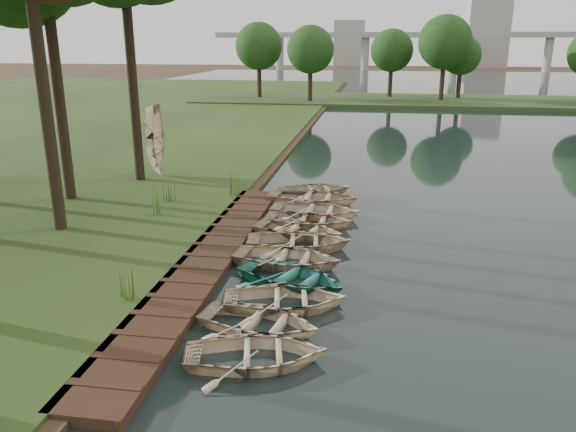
# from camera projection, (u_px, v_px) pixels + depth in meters

# --- Properties ---
(ground) EXTENTS (300.00, 300.00, 0.00)m
(ground) POSITION_uv_depth(u_px,v_px,m) (258.00, 268.00, 17.43)
(ground) COLOR #3D2F1D
(boardwalk) EXTENTS (1.60, 16.00, 0.30)m
(boardwalk) POSITION_uv_depth(u_px,v_px,m) (208.00, 260.00, 17.62)
(boardwalk) COLOR #342014
(boardwalk) RESTS_ON ground
(peninsula) EXTENTS (50.00, 14.00, 0.45)m
(peninsula) POSITION_uv_depth(u_px,v_px,m) (419.00, 101.00, 63.30)
(peninsula) COLOR #2E451F
(peninsula) RESTS_ON ground
(far_trees) EXTENTS (45.60, 5.60, 8.80)m
(far_trees) POSITION_uv_depth(u_px,v_px,m) (392.00, 44.00, 61.95)
(far_trees) COLOR black
(far_trees) RESTS_ON peninsula
(bridge) EXTENTS (95.90, 4.00, 8.60)m
(bridge) POSITION_uv_depth(u_px,v_px,m) (421.00, 39.00, 126.60)
(bridge) COLOR #A5A5A0
(bridge) RESTS_ON ground
(building_a) EXTENTS (10.00, 8.00, 18.00)m
(building_a) POSITION_uv_depth(u_px,v_px,m) (487.00, 31.00, 142.24)
(building_a) COLOR #A5A5A0
(building_a) RESTS_ON ground
(building_b) EXTENTS (8.00, 8.00, 12.00)m
(building_b) POSITION_uv_depth(u_px,v_px,m) (349.00, 43.00, 153.06)
(building_b) COLOR #A5A5A0
(building_b) RESTS_ON ground
(rowboat_0) EXTENTS (3.49, 2.80, 0.64)m
(rowboat_0) POSITION_uv_depth(u_px,v_px,m) (256.00, 351.00, 12.06)
(rowboat_0) COLOR beige
(rowboat_0) RESTS_ON water
(rowboat_1) EXTENTS (3.36, 2.69, 0.62)m
(rowboat_1) POSITION_uv_depth(u_px,v_px,m) (259.00, 319.00, 13.47)
(rowboat_1) COLOR beige
(rowboat_1) RESTS_ON water
(rowboat_2) EXTENTS (3.56, 2.80, 0.67)m
(rowboat_2) POSITION_uv_depth(u_px,v_px,m) (285.00, 296.00, 14.58)
(rowboat_2) COLOR beige
(rowboat_2) RESTS_ON water
(rowboat_3) EXTENTS (3.99, 3.52, 0.68)m
(rowboat_3) POSITION_uv_depth(u_px,v_px,m) (292.00, 275.00, 15.93)
(rowboat_3) COLOR #2E8172
(rowboat_3) RESTS_ON water
(rowboat_4) EXTENTS (3.63, 2.77, 0.70)m
(rowboat_4) POSITION_uv_depth(u_px,v_px,m) (287.00, 255.00, 17.32)
(rowboat_4) COLOR beige
(rowboat_4) RESTS_ON water
(rowboat_5) EXTENTS (3.77, 2.88, 0.73)m
(rowboat_5) POSITION_uv_depth(u_px,v_px,m) (299.00, 239.00, 18.72)
(rowboat_5) COLOR beige
(rowboat_5) RESTS_ON water
(rowboat_6) EXTENTS (3.79, 3.11, 0.68)m
(rowboat_6) POSITION_uv_depth(u_px,v_px,m) (298.00, 228.00, 19.92)
(rowboat_6) COLOR beige
(rowboat_6) RESTS_ON water
(rowboat_7) EXTENTS (3.47, 2.59, 0.69)m
(rowboat_7) POSITION_uv_depth(u_px,v_px,m) (308.00, 218.00, 21.04)
(rowboat_7) COLOR beige
(rowboat_7) RESTS_ON water
(rowboat_8) EXTENTS (3.71, 2.77, 0.74)m
(rowboat_8) POSITION_uv_depth(u_px,v_px,m) (315.00, 208.00, 22.14)
(rowboat_8) COLOR beige
(rowboat_8) RESTS_ON water
(rowboat_9) EXTENTS (3.99, 2.93, 0.80)m
(rowboat_9) POSITION_uv_depth(u_px,v_px,m) (313.00, 195.00, 23.87)
(rowboat_9) COLOR beige
(rowboat_9) RESTS_ON water
(rowboat_10) EXTENTS (3.82, 3.23, 0.67)m
(rowboat_10) POSITION_uv_depth(u_px,v_px,m) (316.00, 188.00, 25.37)
(rowboat_10) COLOR beige
(rowboat_10) RESTS_ON water
(stored_rowboat) EXTENTS (3.67, 2.73, 0.73)m
(stored_rowboat) POSITION_uv_depth(u_px,v_px,m) (159.00, 169.00, 27.87)
(stored_rowboat) COLOR beige
(stored_rowboat) RESTS_ON bank
(reeds_0) EXTENTS (0.60, 0.60, 0.90)m
(reeds_0) POSITION_uv_depth(u_px,v_px,m) (126.00, 283.00, 14.53)
(reeds_0) COLOR #3F661E
(reeds_0) RESTS_ON bank
(reeds_1) EXTENTS (0.60, 0.60, 0.91)m
(reeds_1) POSITION_uv_depth(u_px,v_px,m) (156.00, 203.00, 21.67)
(reeds_1) COLOR #3F661E
(reeds_1) RESTS_ON bank
(reeds_2) EXTENTS (0.60, 0.60, 0.92)m
(reeds_2) POSITION_uv_depth(u_px,v_px,m) (167.00, 191.00, 23.41)
(reeds_2) COLOR #3F661E
(reeds_2) RESTS_ON bank
(reeds_3) EXTENTS (0.60, 0.60, 1.10)m
(reeds_3) POSITION_uv_depth(u_px,v_px,m) (234.00, 183.00, 24.35)
(reeds_3) COLOR #3F661E
(reeds_3) RESTS_ON bank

